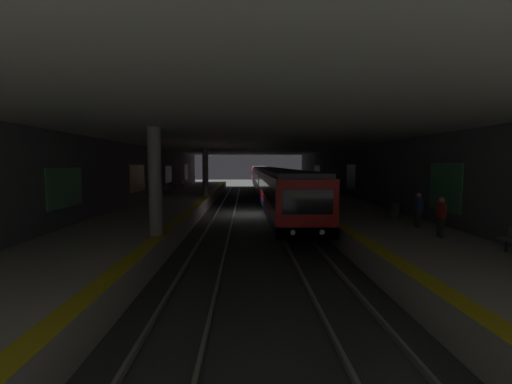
# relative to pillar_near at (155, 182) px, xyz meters

# --- Properties ---
(ground_plane) EXTENTS (120.00, 120.00, 0.00)m
(ground_plane) POSITION_rel_pillar_near_xyz_m (12.53, -4.35, -3.33)
(ground_plane) COLOR #383A38
(track_left) EXTENTS (60.00, 1.53, 0.16)m
(track_left) POSITION_rel_pillar_near_xyz_m (12.53, -6.55, -3.25)
(track_left) COLOR gray
(track_left) RESTS_ON ground
(track_right) EXTENTS (60.00, 1.53, 0.16)m
(track_right) POSITION_rel_pillar_near_xyz_m (12.53, -2.15, -3.25)
(track_right) COLOR gray
(track_right) RESTS_ON ground
(platform_left) EXTENTS (60.00, 5.30, 1.06)m
(platform_left) POSITION_rel_pillar_near_xyz_m (12.53, -10.90, -2.80)
(platform_left) COLOR #B7B2A8
(platform_left) RESTS_ON ground
(platform_right) EXTENTS (60.00, 5.30, 1.06)m
(platform_right) POSITION_rel_pillar_near_xyz_m (12.53, 2.20, -2.80)
(platform_right) COLOR #B7B2A8
(platform_right) RESTS_ON ground
(wall_left) EXTENTS (60.00, 0.56, 5.60)m
(wall_left) POSITION_rel_pillar_near_xyz_m (12.55, -13.80, -0.52)
(wall_left) COLOR #56565B
(wall_left) RESTS_ON ground
(wall_right) EXTENTS (60.00, 0.56, 5.60)m
(wall_right) POSITION_rel_pillar_near_xyz_m (12.57, 5.10, -0.52)
(wall_right) COLOR #56565B
(wall_right) RESTS_ON ground
(ceiling_slab) EXTENTS (60.00, 19.40, 0.40)m
(ceiling_slab) POSITION_rel_pillar_near_xyz_m (12.53, -4.35, 2.47)
(ceiling_slab) COLOR beige
(ceiling_slab) RESTS_ON wall_left
(pillar_near) EXTENTS (0.56, 0.56, 4.55)m
(pillar_near) POSITION_rel_pillar_near_xyz_m (0.00, 0.00, 0.00)
(pillar_near) COLOR gray
(pillar_near) RESTS_ON platform_right
(pillar_far) EXTENTS (0.56, 0.56, 4.55)m
(pillar_far) POSITION_rel_pillar_near_xyz_m (17.34, 0.00, 0.00)
(pillar_far) COLOR gray
(pillar_far) RESTS_ON platform_right
(metro_train) EXTENTS (56.65, 2.83, 3.49)m
(metro_train) POSITION_rel_pillar_near_xyz_m (28.61, -6.55, -1.30)
(metro_train) COLOR red
(metro_train) RESTS_ON track_left
(bench_left_mid) EXTENTS (1.70, 0.47, 0.86)m
(bench_left_mid) POSITION_rel_pillar_near_xyz_m (23.87, -12.88, -1.75)
(bench_left_mid) COLOR #262628
(bench_left_mid) RESTS_ON platform_left
(bench_right_near) EXTENTS (1.70, 0.47, 0.86)m
(bench_right_near) POSITION_rel_pillar_near_xyz_m (19.42, 4.18, -1.75)
(bench_right_near) COLOR #262628
(bench_right_near) RESTS_ON platform_right
(bench_right_mid) EXTENTS (1.70, 0.47, 0.86)m
(bench_right_mid) POSITION_rel_pillar_near_xyz_m (28.46, 4.18, -1.75)
(bench_right_mid) COLOR #262628
(bench_right_mid) RESTS_ON platform_right
(person_waiting_near) EXTENTS (0.60, 0.23, 1.68)m
(person_waiting_near) POSITION_rel_pillar_near_xyz_m (-0.84, -11.85, -1.36)
(person_waiting_near) COLOR #2C2C2C
(person_waiting_near) RESTS_ON platform_left
(person_walking_mid) EXTENTS (0.60, 0.22, 1.58)m
(person_walking_mid) POSITION_rel_pillar_near_xyz_m (19.72, -10.14, -1.42)
(person_walking_mid) COLOR #242424
(person_walking_mid) RESTS_ON platform_left
(person_standing_far) EXTENTS (0.60, 0.23, 1.66)m
(person_standing_far) POSITION_rel_pillar_near_xyz_m (1.29, -12.05, -1.37)
(person_standing_far) COLOR #383838
(person_standing_far) RESTS_ON platform_left
(person_boarding) EXTENTS (0.60, 0.22, 1.58)m
(person_boarding) POSITION_rel_pillar_near_xyz_m (13.29, 3.29, -1.42)
(person_boarding) COLOR #292929
(person_boarding) RESTS_ON platform_right
(suitcase_rolling) EXTENTS (0.39, 0.27, 0.90)m
(suitcase_rolling) POSITION_rel_pillar_near_xyz_m (16.45, 4.05, -1.97)
(suitcase_rolling) COLOR navy
(suitcase_rolling) RESTS_ON platform_right
(trash_bin) EXTENTS (0.44, 0.44, 0.85)m
(trash_bin) POSITION_rel_pillar_near_xyz_m (3.90, -12.15, -1.85)
(trash_bin) COLOR #595B5E
(trash_bin) RESTS_ON platform_left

